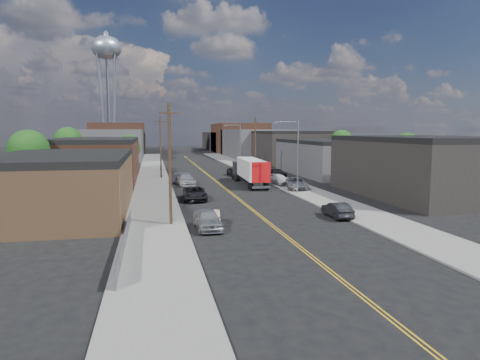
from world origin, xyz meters
name	(u,v)px	position (x,y,z in m)	size (l,w,h in m)	color
ground	(201,169)	(0.00, 60.00, 0.00)	(260.00, 260.00, 0.00)	black
centerline	(211,177)	(0.00, 45.00, 0.01)	(0.32, 120.00, 0.01)	gold
sidewalk_left	(153,178)	(-9.50, 45.00, 0.07)	(5.00, 140.00, 0.15)	slate
sidewalk_right	(267,176)	(9.50, 45.00, 0.07)	(5.00, 140.00, 0.15)	slate
warehouse_tan	(63,183)	(-18.00, 18.00, 2.80)	(12.00, 22.00, 5.60)	brown
warehouse_brown	(97,160)	(-18.00, 44.00, 3.30)	(12.00, 26.00, 6.60)	#522F21
industrial_right_a	(424,166)	(21.99, 20.00, 3.55)	(14.00, 22.00, 7.10)	black
industrial_right_b	(333,157)	(22.00, 46.00, 3.05)	(14.00, 24.00, 6.10)	#3D3D40
industrial_right_c	(288,147)	(22.00, 72.00, 3.80)	(14.00, 22.00, 7.60)	black
skyline_left_a	(112,144)	(-20.00, 95.00, 4.00)	(16.00, 30.00, 8.00)	#3D3D40
skyline_right_a	(256,143)	(20.00, 95.00, 4.00)	(16.00, 30.00, 8.00)	#3D3D40
skyline_left_b	(119,139)	(-20.00, 120.00, 5.00)	(16.00, 26.00, 10.00)	#522F21
skyline_right_b	(239,138)	(20.00, 120.00, 5.00)	(16.00, 26.00, 10.00)	#522F21
skyline_left_c	(123,142)	(-20.00, 140.00, 3.50)	(16.00, 40.00, 7.00)	black
skyline_right_c	(229,141)	(20.00, 140.00, 3.50)	(16.00, 40.00, 7.00)	black
water_tower	(107,52)	(-22.00, 110.00, 30.65)	(9.00, 9.00, 36.90)	gray
streetlight_near	(295,151)	(7.60, 25.00, 5.33)	(3.39, 0.25, 9.00)	gray
streetlight_far	(238,142)	(7.60, 60.00, 5.33)	(3.39, 0.25, 9.00)	gray
utility_pole_left_near	(170,164)	(-8.20, 10.00, 5.14)	(1.60, 0.26, 10.00)	black
utility_pole_left_far	(161,147)	(-8.20, 45.00, 5.14)	(1.60, 0.26, 10.00)	black
utility_pole_right	(255,145)	(8.20, 48.00, 5.14)	(1.60, 0.26, 10.00)	black
chainlink_fence	(125,240)	(-11.50, 3.50, 0.66)	(0.05, 16.00, 1.22)	slate
tree_left_near	(29,152)	(-23.94, 30.00, 5.18)	(4.85, 4.76, 7.91)	black
tree_left_mid	(69,143)	(-23.94, 55.00, 5.48)	(5.10, 5.04, 8.37)	black
tree_left_far	(129,147)	(-13.94, 62.00, 4.57)	(4.35, 4.20, 6.97)	black
tree_right_near	(407,149)	(30.06, 36.00, 4.87)	(4.60, 4.48, 7.44)	black
tree_right_far	(341,143)	(30.06, 60.00, 5.18)	(4.85, 4.76, 7.91)	black
semi_truck	(249,170)	(4.08, 34.90, 2.14)	(3.01, 14.49, 3.76)	silver
car_left_a	(207,219)	(-5.42, 8.05, 0.82)	(1.93, 4.79, 1.63)	#9DA0A2
car_left_b	(211,219)	(-5.00, 8.96, 0.66)	(1.39, 3.99, 1.31)	tan
car_left_c	(195,194)	(-5.00, 22.42, 0.76)	(2.52, 5.47, 1.52)	black
car_left_d	(185,180)	(-5.00, 35.89, 0.81)	(2.26, 5.57, 1.62)	#A3A5A8
car_right_oncoming	(337,210)	(6.60, 10.26, 0.70)	(1.47, 4.23, 1.39)	black
car_right_lot_a	(296,183)	(8.88, 28.00, 0.91)	(2.51, 5.44, 1.51)	gray
car_right_lot_b	(280,180)	(8.20, 33.08, 0.80)	(1.82, 4.48, 1.30)	silver
car_right_lot_c	(277,173)	(10.71, 42.70, 0.83)	(1.61, 4.01, 1.37)	black
car_ahead_truck	(236,172)	(4.50, 46.48, 0.75)	(2.47, 5.36, 1.49)	black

